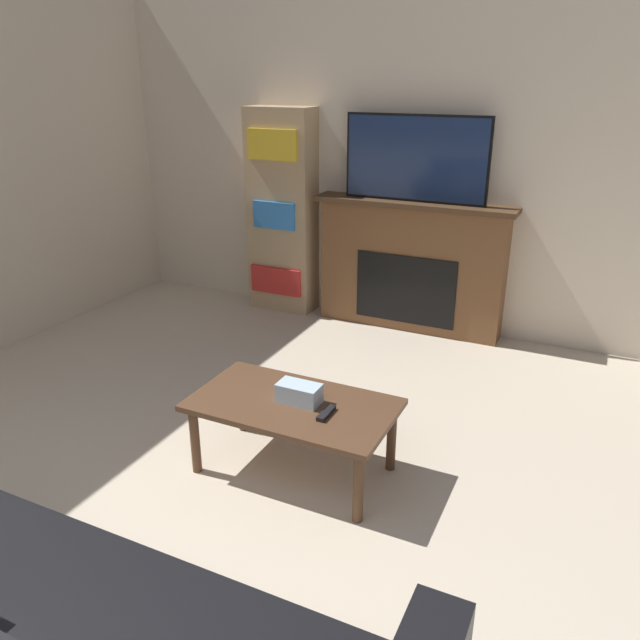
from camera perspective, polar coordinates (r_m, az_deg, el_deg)
wall_back at (r=5.01m, az=9.20°, el=14.44°), size 6.27×0.06×2.70m
fireplace at (r=5.05m, az=8.27°, el=4.94°), size 1.58×0.28×1.04m
tv at (r=4.86m, az=8.74°, el=14.37°), size 1.11×0.03×0.64m
coffee_table at (r=3.21m, az=-2.48°, el=-8.30°), size 1.03×0.58×0.41m
tissue_box at (r=3.17m, az=-1.92°, el=-6.70°), size 0.22×0.12×0.10m
remote_control at (r=3.07m, az=0.57°, el=-8.51°), size 0.04×0.15×0.02m
bookshelf at (r=5.38m, az=-3.49°, el=9.80°), size 0.57×0.29×1.71m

